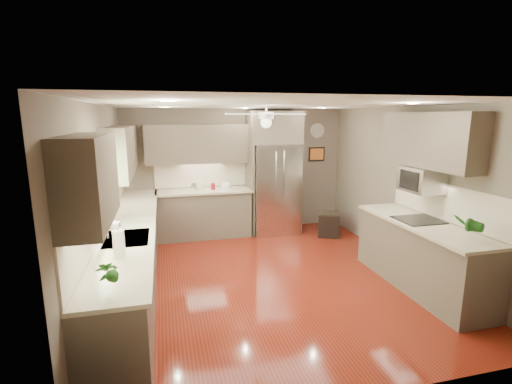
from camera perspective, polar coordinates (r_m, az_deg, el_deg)
name	(u,v)px	position (r m, az deg, el deg)	size (l,w,h in m)	color
floor	(271,277)	(5.65, 2.29, -12.99)	(5.00, 5.00, 0.00)	#54120B
ceiling	(272,105)	(5.14, 2.52, 13.25)	(5.00, 5.00, 0.00)	white
wall_back	(237,171)	(7.65, -2.96, 3.30)	(4.50, 4.50, 0.00)	#64594C
wall_front	(363,260)	(3.04, 16.16, -10.05)	(4.50, 4.50, 0.00)	#64594C
wall_left	(102,204)	(5.11, -22.59, -1.76)	(5.00, 5.00, 0.00)	#64594C
wall_right	(409,188)	(6.27, 22.51, 0.60)	(5.00, 5.00, 0.00)	#64594C
canister_b	(194,186)	(7.31, -9.57, 0.86)	(0.09, 0.09, 0.14)	silver
canister_c	(199,185)	(7.30, -8.75, 1.03)	(0.10, 0.10, 0.16)	beige
canister_d	(213,186)	(7.31, -6.64, 0.86)	(0.09, 0.09, 0.13)	maroon
soap_bottle	(117,224)	(4.95, -20.66, -4.70)	(0.08, 0.08, 0.17)	white
potted_plant_left	(107,272)	(3.31, -21.99, -11.36)	(0.17, 0.12, 0.33)	#1D5618
potted_plant_right	(467,224)	(4.97, 29.73, -4.27)	(0.20, 0.16, 0.36)	#1D5618
bowl	(226,188)	(7.36, -4.61, 0.69)	(0.20, 0.20, 0.05)	beige
left_run	(131,255)	(5.43, -18.62, -9.15)	(0.65, 4.70, 1.45)	brown
back_run	(204,212)	(7.41, -7.96, -3.12)	(1.85, 0.65, 1.45)	brown
uppers	(212,148)	(5.70, -6.82, 6.69)	(4.50, 4.70, 0.95)	brown
window	(96,188)	(4.56, -23.38, 0.52)	(0.05, 1.12, 0.92)	#BFF2B2
sink	(127,240)	(4.68, -19.23, -7.05)	(0.50, 0.70, 0.32)	silver
refrigerator	(274,175)	(7.50, 2.82, 2.66)	(1.06, 0.75, 2.45)	silver
right_run	(421,254)	(5.67, 24.10, -8.69)	(0.70, 2.20, 1.45)	brown
microwave	(422,180)	(5.67, 24.15, 1.74)	(0.43, 0.55, 0.34)	silver
ceiling_fan	(266,117)	(5.43, 1.58, 11.39)	(1.18, 1.18, 0.32)	white
recessed_lights	(262,106)	(5.52, 0.89, 13.08)	(2.84, 3.14, 0.01)	white
wall_clock	(317,131)	(8.09, 9.42, 9.30)	(0.30, 0.03, 0.30)	white
framed_print	(317,154)	(8.12, 9.32, 5.77)	(0.36, 0.03, 0.30)	black
stool	(329,224)	(7.56, 11.10, -4.87)	(0.53, 0.53, 0.48)	black
paper_towel	(119,244)	(4.05, -20.35, -7.44)	(0.12, 0.12, 0.30)	white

